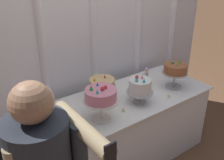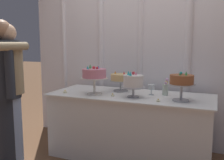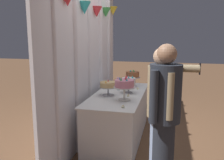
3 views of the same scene
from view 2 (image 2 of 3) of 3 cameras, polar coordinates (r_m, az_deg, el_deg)
ground_plane at (r=3.15m, az=3.36°, el=-17.33°), size 24.00×24.00×0.00m
draped_curtain at (r=3.41m, az=7.32°, el=8.20°), size 3.30×0.19×2.58m
cake_table at (r=3.09m, az=4.03°, el=-10.16°), size 1.89×0.77×0.77m
cake_display_leftmost at (r=2.96m, az=-4.00°, el=1.20°), size 0.31×0.31×0.35m
cake_display_midleft at (r=3.15m, az=1.98°, el=0.33°), size 0.27×0.27×0.25m
cake_display_midright at (r=2.81m, az=4.78°, el=-0.40°), size 0.26×0.26×0.29m
cake_display_rightmost at (r=2.71m, az=15.28°, el=-0.28°), size 0.28×0.28×0.31m
wine_glass at (r=2.97m, az=8.79°, el=-1.64°), size 0.08×0.08×0.12m
flower_vase at (r=2.99m, az=11.88°, el=-1.76°), size 0.07×0.07×0.20m
tealight_far_left at (r=3.12m, az=-10.43°, el=-2.66°), size 0.05×0.05×0.03m
tealight_near_left at (r=2.88m, az=0.14°, el=-3.44°), size 0.04×0.04×0.03m
tealight_near_right at (r=2.66m, az=10.27°, el=-4.60°), size 0.04×0.04×0.03m
guest_man_dark_suit at (r=2.96m, az=-22.85°, el=-1.88°), size 0.46×0.46×1.60m
guest_man_pink_jacket at (r=2.96m, az=-21.95°, el=-1.79°), size 0.42×0.60×1.56m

